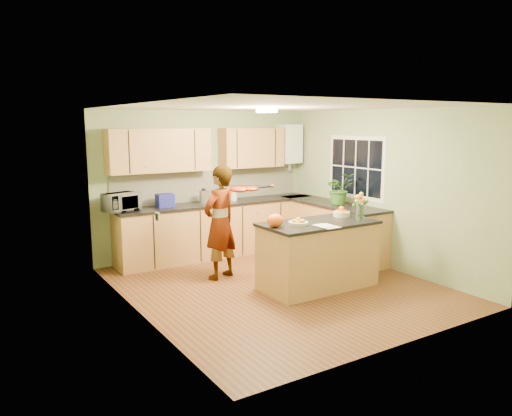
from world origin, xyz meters
TOP-DOWN VIEW (x-y plane):
  - floor at (0.00, 0.00)m, footprint 4.50×4.50m
  - ceiling at (0.00, 0.00)m, footprint 4.00×4.50m
  - wall_back at (0.00, 2.25)m, footprint 4.00×0.02m
  - wall_front at (0.00, -2.25)m, footprint 4.00×0.02m
  - wall_left at (-2.00, 0.00)m, footprint 0.02×4.50m
  - wall_right at (2.00, 0.00)m, footprint 0.02×4.50m
  - back_counter at (0.10, 1.95)m, footprint 3.64×0.62m
  - right_counter at (1.70, 0.85)m, footprint 0.62×2.24m
  - splashback at (0.10, 2.23)m, footprint 3.60×0.02m
  - upper_cabinets at (-0.18, 2.08)m, footprint 3.20×0.34m
  - boiler at (1.70, 2.09)m, footprint 0.40×0.30m
  - window_right at (1.99, 0.60)m, footprint 0.01×1.30m
  - light_switch at (-1.99, -0.60)m, footprint 0.02×0.09m
  - ceiling_lamp at (0.00, 0.30)m, footprint 0.30×0.30m
  - peninsula_island at (0.46, -0.32)m, footprint 1.63×0.83m
  - fruit_dish at (0.11, -0.32)m, footprint 0.27×0.27m
  - orange_bowl at (1.01, -0.17)m, footprint 0.24×0.24m
  - flower_vase at (1.06, -0.50)m, footprint 0.24×0.24m
  - orange_bag at (-0.23, -0.27)m, footprint 0.27×0.25m
  - papers at (0.36, -0.62)m, footprint 0.22×0.31m
  - violinist at (-0.50, 0.78)m, footprint 0.71×0.59m
  - violin at (-0.30, 0.56)m, footprint 0.69×0.60m
  - microwave at (-1.60, 1.95)m, footprint 0.59×0.48m
  - blue_box at (-0.88, 1.96)m, footprint 0.27×0.20m
  - kettle at (-0.19, 1.93)m, footprint 0.16×0.16m
  - jar_cream at (0.23, 1.98)m, footprint 0.14×0.14m
  - jar_white at (0.39, 1.94)m, footprint 0.14×0.14m
  - potted_plant at (1.70, 0.67)m, footprint 0.55×0.50m

SIDE VIEW (x-z plane):
  - floor at x=0.00m, z-range 0.00..0.00m
  - peninsula_island at x=0.46m, z-range 0.00..0.93m
  - back_counter at x=0.10m, z-range 0.00..0.94m
  - right_counter at x=1.70m, z-range 0.00..0.94m
  - violinist at x=-0.50m, z-range 0.00..1.68m
  - papers at x=0.36m, z-range 0.93..0.95m
  - fruit_dish at x=0.11m, z-range 0.92..1.02m
  - orange_bowl at x=1.01m, z-range 0.92..1.06m
  - orange_bag at x=-0.23m, z-range 0.93..1.11m
  - jar_cream at x=0.23m, z-range 0.94..1.11m
  - jar_white at x=0.39m, z-range 0.94..1.11m
  - blue_box at x=-0.88m, z-range 0.94..1.15m
  - kettle at x=-0.19m, z-range 0.91..1.22m
  - microwave at x=-1.60m, z-range 0.94..1.22m
  - splashback at x=0.10m, z-range 0.94..1.46m
  - potted_plant at x=1.70m, z-range 0.94..1.47m
  - flower_vase at x=1.06m, z-range 1.01..1.45m
  - wall_back at x=0.00m, z-range 0.00..2.50m
  - wall_front at x=0.00m, z-range 0.00..2.50m
  - wall_left at x=-2.00m, z-range 0.00..2.50m
  - wall_right at x=2.00m, z-range 0.00..2.50m
  - light_switch at x=-1.99m, z-range 1.26..1.34m
  - violin at x=-0.30m, z-range 1.26..1.43m
  - window_right at x=1.99m, z-range 1.02..2.08m
  - upper_cabinets at x=-0.18m, z-range 1.50..2.20m
  - boiler at x=1.70m, z-range 1.47..2.33m
  - ceiling_lamp at x=0.00m, z-range 2.43..2.50m
  - ceiling at x=0.00m, z-range 2.49..2.51m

